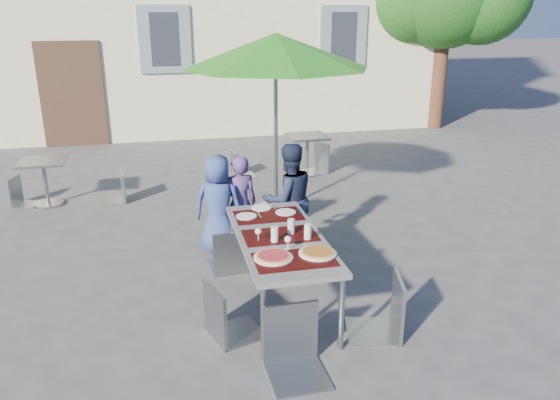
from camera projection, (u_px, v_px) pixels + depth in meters
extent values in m
plane|color=#414144|center=(203.00, 307.00, 5.44)|extent=(90.00, 90.00, 0.00)
cube|color=#402A1E|center=(72.00, 95.00, 11.52)|extent=(1.30, 0.06, 2.20)
cube|color=slate|center=(165.00, 39.00, 11.58)|extent=(1.10, 0.06, 1.40)
cube|color=#262B33|center=(165.00, 39.00, 11.57)|extent=(0.60, 0.04, 1.10)
cube|color=slate|center=(343.00, 37.00, 12.43)|extent=(1.10, 0.06, 1.40)
cube|color=#262B33|center=(344.00, 37.00, 12.41)|extent=(0.60, 0.04, 1.10)
cylinder|color=#4C2D20|center=(439.00, 70.00, 13.25)|extent=(0.36, 0.36, 2.80)
sphere|color=#124513|center=(409.00, 0.00, 12.83)|extent=(2.00, 2.00, 2.00)
cube|color=#49494E|center=(280.00, 238.00, 5.26)|extent=(0.80, 1.85, 0.05)
cylinder|color=gray|center=(264.00, 324.00, 4.52)|extent=(0.05, 0.05, 0.70)
cylinder|color=gray|center=(341.00, 314.00, 4.66)|extent=(0.05, 0.05, 0.70)
cylinder|color=gray|center=(233.00, 242.00, 6.11)|extent=(0.05, 0.05, 0.70)
cylinder|color=gray|center=(292.00, 236.00, 6.25)|extent=(0.05, 0.05, 0.70)
cube|color=black|center=(294.00, 260.00, 4.75)|extent=(0.70, 0.42, 0.01)
cube|color=black|center=(280.00, 235.00, 5.25)|extent=(0.70, 0.42, 0.01)
cube|color=black|center=(268.00, 215.00, 5.76)|extent=(0.70, 0.42, 0.01)
cylinder|color=white|center=(273.00, 257.00, 4.77)|extent=(0.35, 0.35, 0.01)
cylinder|color=tan|center=(273.00, 256.00, 4.76)|extent=(0.31, 0.31, 0.01)
cylinder|color=maroon|center=(273.00, 255.00, 4.76)|extent=(0.27, 0.27, 0.01)
cylinder|color=white|center=(317.00, 253.00, 4.85)|extent=(0.34, 0.34, 0.01)
cylinder|color=tan|center=(318.00, 252.00, 4.84)|extent=(0.30, 0.30, 0.01)
cylinder|color=#873209|center=(318.00, 251.00, 4.84)|extent=(0.26, 0.26, 0.01)
cylinder|color=silver|center=(275.00, 234.00, 5.09)|extent=(0.07, 0.07, 0.15)
cylinder|color=silver|center=(291.00, 226.00, 5.28)|extent=(0.07, 0.07, 0.15)
cylinder|color=silver|center=(308.00, 232.00, 5.15)|extent=(0.07, 0.07, 0.15)
cylinder|color=silver|center=(258.00, 241.00, 5.13)|extent=(0.06, 0.06, 0.00)
cylinder|color=silver|center=(258.00, 237.00, 5.12)|extent=(0.01, 0.01, 0.08)
sphere|color=silver|center=(258.00, 231.00, 5.10)|extent=(0.06, 0.06, 0.06)
cylinder|color=silver|center=(288.00, 249.00, 4.95)|extent=(0.06, 0.06, 0.00)
cylinder|color=silver|center=(288.00, 245.00, 4.94)|extent=(0.01, 0.01, 0.08)
sphere|color=silver|center=(288.00, 239.00, 4.92)|extent=(0.06, 0.06, 0.06)
cylinder|color=white|center=(246.00, 216.00, 5.72)|extent=(0.22, 0.22, 0.01)
cube|color=#9EA1A5|center=(259.00, 215.00, 5.75)|extent=(0.02, 0.18, 0.00)
cylinder|color=white|center=(286.00, 212.00, 5.83)|extent=(0.22, 0.22, 0.01)
cube|color=#9EA1A5|center=(298.00, 211.00, 5.86)|extent=(0.02, 0.18, 0.00)
cylinder|color=white|center=(261.00, 208.00, 5.96)|extent=(0.22, 0.22, 0.01)
cube|color=#9EA1A5|center=(274.00, 207.00, 5.99)|extent=(0.02, 0.18, 0.00)
imported|color=navy|center=(218.00, 205.00, 6.51)|extent=(0.69, 0.58, 1.21)
imported|color=#4E3670|center=(240.00, 203.00, 6.60)|extent=(0.45, 0.31, 1.18)
imported|color=#1B233D|center=(289.00, 199.00, 6.47)|extent=(0.72, 0.50, 1.36)
cube|color=gray|center=(228.00, 230.00, 6.14)|extent=(0.46, 0.46, 0.03)
cube|color=gray|center=(231.00, 215.00, 5.87)|extent=(0.43, 0.06, 0.51)
cylinder|color=gray|center=(240.00, 241.00, 6.43)|extent=(0.02, 0.02, 0.45)
cylinder|color=gray|center=(210.00, 245.00, 6.33)|extent=(0.02, 0.02, 0.45)
cylinder|color=gray|center=(248.00, 254.00, 6.10)|extent=(0.02, 0.02, 0.45)
cylinder|color=gray|center=(216.00, 258.00, 6.00)|extent=(0.02, 0.02, 0.45)
cube|color=gray|center=(264.00, 217.00, 6.54)|extent=(0.55, 0.55, 0.03)
cube|color=gray|center=(261.00, 203.00, 6.26)|extent=(0.41, 0.18, 0.51)
cylinder|color=gray|center=(281.00, 230.00, 6.76)|extent=(0.02, 0.02, 0.45)
cylinder|color=gray|center=(252.00, 228.00, 6.81)|extent=(0.02, 0.02, 0.45)
cylinder|color=gray|center=(277.00, 242.00, 6.42)|extent=(0.02, 0.02, 0.45)
cylinder|color=gray|center=(246.00, 240.00, 6.47)|extent=(0.02, 0.02, 0.45)
cube|color=gray|center=(297.00, 227.00, 6.20)|extent=(0.58, 0.58, 0.03)
cube|color=gray|center=(294.00, 212.00, 5.92)|extent=(0.41, 0.21, 0.52)
cylinder|color=gray|center=(315.00, 241.00, 6.42)|extent=(0.02, 0.02, 0.46)
cylinder|color=gray|center=(284.00, 239.00, 6.49)|extent=(0.02, 0.02, 0.46)
cylinder|color=gray|center=(310.00, 254.00, 6.07)|extent=(0.02, 0.02, 0.46)
cylinder|color=gray|center=(277.00, 252.00, 6.14)|extent=(0.02, 0.02, 0.46)
cube|color=gray|center=(236.00, 288.00, 4.85)|extent=(0.55, 0.55, 0.03)
cube|color=gray|center=(213.00, 267.00, 4.66)|extent=(0.16, 0.43, 0.52)
cylinder|color=gray|center=(265.00, 315.00, 4.87)|extent=(0.02, 0.02, 0.46)
cylinder|color=gray|center=(245.00, 297.00, 5.17)|extent=(0.02, 0.02, 0.46)
cylinder|color=gray|center=(226.00, 327.00, 4.69)|extent=(0.02, 0.02, 0.46)
cylinder|color=gray|center=(209.00, 308.00, 4.99)|extent=(0.02, 0.02, 0.46)
cube|color=gray|center=(375.00, 284.00, 4.86)|extent=(0.56, 0.56, 0.03)
cube|color=gray|center=(402.00, 256.00, 4.77)|extent=(0.15, 0.46, 0.55)
cylinder|color=gray|center=(349.00, 298.00, 5.14)|extent=(0.02, 0.02, 0.48)
cylinder|color=gray|center=(354.00, 320.00, 4.76)|extent=(0.02, 0.02, 0.48)
cylinder|color=gray|center=(392.00, 298.00, 5.13)|extent=(0.02, 0.02, 0.48)
cylinder|color=gray|center=(399.00, 321.00, 4.75)|extent=(0.02, 0.02, 0.48)
cube|color=gray|center=(298.00, 324.00, 4.25)|extent=(0.47, 0.47, 0.03)
cube|color=gray|center=(291.00, 279.00, 4.36)|extent=(0.46, 0.04, 0.55)
cylinder|color=gray|center=(280.00, 371.00, 4.10)|extent=(0.02, 0.02, 0.49)
cylinder|color=gray|center=(330.00, 363.00, 4.20)|extent=(0.02, 0.02, 0.49)
cylinder|color=gray|center=(268.00, 341.00, 4.47)|extent=(0.02, 0.02, 0.49)
cylinder|color=gray|center=(314.00, 334.00, 4.56)|extent=(0.02, 0.02, 0.49)
cylinder|color=#9EA1A5|center=(276.00, 209.00, 7.99)|extent=(0.50, 0.50, 0.10)
cylinder|color=gray|center=(276.00, 133.00, 7.61)|extent=(0.06, 0.06, 2.34)
cone|color=#237C1B|center=(276.00, 50.00, 7.24)|extent=(2.57, 2.57, 0.46)
cylinder|color=#9EA1A5|center=(49.00, 204.00, 8.28)|extent=(0.44, 0.44, 0.04)
cylinder|color=gray|center=(46.00, 184.00, 8.18)|extent=(0.06, 0.06, 0.65)
cube|color=gray|center=(42.00, 161.00, 8.06)|extent=(0.65, 0.65, 0.04)
cube|color=gray|center=(25.00, 180.00, 8.16)|extent=(0.45, 0.45, 0.03)
cube|color=gray|center=(11.00, 166.00, 8.09)|extent=(0.12, 0.36, 0.44)
cylinder|color=gray|center=(32.00, 196.00, 8.07)|extent=(0.02, 0.02, 0.39)
cylinder|color=gray|center=(42.00, 190.00, 8.37)|extent=(0.02, 0.02, 0.39)
cylinder|color=gray|center=(11.00, 196.00, 8.08)|extent=(0.02, 0.02, 0.39)
cylinder|color=gray|center=(22.00, 189.00, 8.38)|extent=(0.02, 0.02, 0.39)
cube|color=gray|center=(110.00, 177.00, 8.28)|extent=(0.43, 0.43, 0.03)
cube|color=gray|center=(121.00, 162.00, 8.27)|extent=(0.08, 0.37, 0.45)
cylinder|color=gray|center=(99.00, 188.00, 8.43)|extent=(0.02, 0.02, 0.39)
cylinder|color=gray|center=(101.00, 194.00, 8.15)|extent=(0.02, 0.02, 0.39)
cylinder|color=gray|center=(121.00, 186.00, 8.54)|extent=(0.02, 0.02, 0.39)
cylinder|color=gray|center=(123.00, 192.00, 8.26)|extent=(0.02, 0.02, 0.39)
cylinder|color=#9EA1A5|center=(307.00, 173.00, 9.80)|extent=(0.44, 0.44, 0.04)
cylinder|color=gray|center=(307.00, 156.00, 9.70)|extent=(0.06, 0.06, 0.67)
cube|color=gray|center=(307.00, 136.00, 9.58)|extent=(0.67, 0.67, 0.04)
cube|color=#8E9599|center=(243.00, 153.00, 9.61)|extent=(0.42, 0.42, 0.03)
cube|color=#8E9599|center=(233.00, 142.00, 9.48)|extent=(0.07, 0.38, 0.45)
cylinder|color=#8E9599|center=(255.00, 166.00, 9.58)|extent=(0.02, 0.02, 0.40)
cylinder|color=#8E9599|center=(250.00, 162.00, 9.88)|extent=(0.02, 0.02, 0.40)
cylinder|color=#8E9599|center=(237.00, 168.00, 9.48)|extent=(0.02, 0.02, 0.40)
cylinder|color=#8E9599|center=(232.00, 163.00, 9.77)|extent=(0.02, 0.02, 0.40)
cube|color=#90969B|center=(312.00, 146.00, 9.74)|extent=(0.57, 0.57, 0.03)
cube|color=#90969B|center=(322.00, 130.00, 9.75)|extent=(0.16, 0.45, 0.55)
cylinder|color=#90969B|center=(296.00, 159.00, 9.90)|extent=(0.02, 0.02, 0.48)
cylinder|color=#90969B|center=(308.00, 164.00, 9.57)|extent=(0.02, 0.02, 0.48)
cylinder|color=#90969B|center=(315.00, 156.00, 10.08)|extent=(0.02, 0.02, 0.48)
cylinder|color=#90969B|center=(327.00, 161.00, 9.75)|extent=(0.02, 0.02, 0.48)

